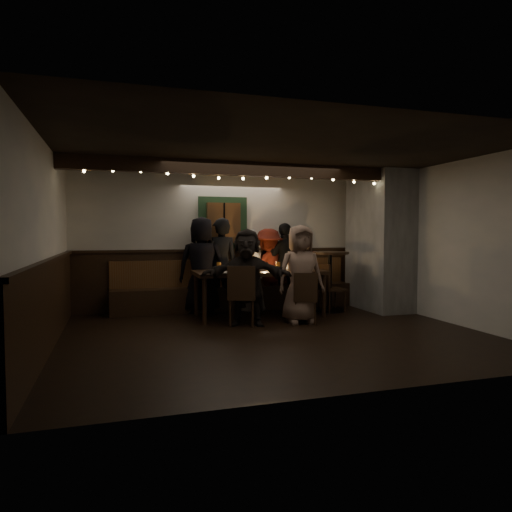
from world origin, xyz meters
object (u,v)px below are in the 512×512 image
object	(u,v)px
high_top	(330,274)
person_b	(221,265)
person_c	(248,270)
person_d	(268,269)
chair_near_left	(242,292)
person_f	(247,277)
dining_table	(259,274)
chair_end	(329,285)
person_g	(300,274)
person_e	(286,265)
chair_near_right	(306,295)
person_a	(202,265)

from	to	relation	value
high_top	person_b	size ratio (longest dim) A/B	0.64
person_c	person_d	size ratio (longest dim) A/B	0.99
chair_near_left	person_b	distance (m)	1.43
person_f	dining_table	bearing A→B (deg)	79.09
chair_end	person_d	distance (m)	1.20
dining_table	person_g	size ratio (longest dim) A/B	1.42
person_e	person_f	world-z (taller)	person_e
chair_near_right	chair_end	bearing A→B (deg)	47.21
dining_table	person_a	world-z (taller)	person_a
person_e	dining_table	bearing A→B (deg)	30.50
chair_near_right	person_f	bearing A→B (deg)	168.42
chair_near_right	person_a	size ratio (longest dim) A/B	0.47
person_e	person_g	size ratio (longest dim) A/B	1.04
dining_table	chair_near_left	bearing A→B (deg)	-125.42
person_e	person_g	world-z (taller)	person_e
person_a	person_g	bearing A→B (deg)	151.14
person_f	person_g	distance (m)	0.89
chair_near_right	chair_end	xyz separation A→B (m)	(0.86, 0.93, 0.03)
person_f	chair_end	bearing A→B (deg)	43.86
high_top	person_g	bearing A→B (deg)	-137.77
dining_table	person_f	distance (m)	0.77
chair_near_left	chair_end	world-z (taller)	chair_near_left
person_a	person_e	xyz separation A→B (m)	(1.67, 0.09, -0.05)
person_f	person_g	size ratio (longest dim) A/B	0.96
chair_near_left	chair_end	bearing A→B (deg)	23.15
chair_near_right	person_e	size ratio (longest dim) A/B	0.50
chair_near_left	person_f	distance (m)	0.26
person_a	person_g	size ratio (longest dim) A/B	1.10
chair_near_right	person_b	xyz separation A→B (m)	(-1.04, 1.52, 0.40)
high_top	person_d	bearing A→B (deg)	148.66
chair_end	person_d	world-z (taller)	person_d
person_c	person_d	distance (m)	0.46
person_c	chair_end	bearing A→B (deg)	146.13
chair_end	high_top	distance (m)	0.22
chair_end	person_a	size ratio (longest dim) A/B	0.51
person_a	person_f	xyz separation A→B (m)	(0.48, -1.30, -0.11)
person_f	chair_near_right	bearing A→B (deg)	9.68
person_a	person_d	distance (m)	1.33
chair_end	person_b	world-z (taller)	person_b
chair_near_left	person_d	size ratio (longest dim) A/B	0.62
person_b	person_g	size ratio (longest dim) A/B	1.09
person_d	chair_near_left	bearing A→B (deg)	34.34
dining_table	person_c	xyz separation A→B (m)	(-0.02, 0.66, 0.02)
chair_near_right	person_b	size ratio (longest dim) A/B	0.48
high_top	chair_near_right	bearing A→B (deg)	-132.53
chair_end	person_b	xyz separation A→B (m)	(-1.91, 0.59, 0.36)
dining_table	chair_end	bearing A→B (deg)	3.80
chair_near_left	person_e	xyz separation A→B (m)	(1.29, 1.45, 0.29)
person_c	person_e	bearing A→B (deg)	173.91
person_f	person_g	bearing A→B (deg)	17.72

